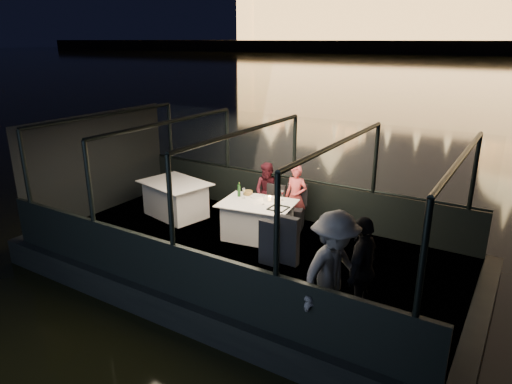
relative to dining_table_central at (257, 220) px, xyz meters
The scene contains 27 objects.
boat_hull 1.05m from the dining_table_central, 82.79° to the right, with size 8.60×4.40×1.00m, color black.
boat_deck 0.70m from the dining_table_central, 82.79° to the right, with size 8.00×4.00×0.04m, color black.
gunwale_port 1.44m from the dining_table_central, 87.14° to the left, with size 8.00×0.08×0.90m, color black.
gunwale_starboard 2.57m from the dining_table_central, 88.40° to the right, with size 8.00×0.08×0.90m, color black.
cabin_glass_port 1.88m from the dining_table_central, 87.14° to the left, with size 8.00×0.02×1.40m, color #99B2B2, non-canonical shape.
cabin_glass_starboard 2.84m from the dining_table_central, 88.40° to the right, with size 8.00×0.02×1.40m, color #99B2B2, non-canonical shape.
cabin_roof_glass 2.00m from the dining_table_central, 82.79° to the right, with size 8.00×4.00×0.02m, color #99B2B2, non-canonical shape.
end_wall_fore 4.04m from the dining_table_central, behind, with size 0.02×4.00×2.30m, color black, non-canonical shape.
end_wall_aft 4.18m from the dining_table_central, ahead, with size 0.02×4.00×2.30m, color black, non-canonical shape.
canopy_ribs 0.95m from the dining_table_central, 82.79° to the right, with size 8.00×4.00×2.30m, color black, non-canonical shape.
dining_table_central is the anchor object (origin of this frame).
dining_table_aft 2.24m from the dining_table_central, behind, with size 1.52×1.10×0.81m, color silver.
chair_port_left 0.70m from the dining_table_central, 95.61° to the left, with size 0.41×0.41×0.89m, color black.
chair_port_right 0.92m from the dining_table_central, 66.08° to the left, with size 0.43×0.43×0.93m, color black.
coat_stand 2.74m from the dining_table_central, 52.23° to the right, with size 0.47×0.38×1.70m, color black, non-canonical shape.
person_woman_coral 1.10m from the dining_table_central, 69.13° to the left, with size 0.49×0.32×1.35m, color #E35255.
person_man_maroon 1.05m from the dining_table_central, 107.95° to the left, with size 0.63×0.49×1.32m, color #45131D.
passenger_stripe 3.31m from the dining_table_central, 40.23° to the right, with size 1.15×0.65×1.77m, color silver.
passenger_dark 3.20m from the dining_table_central, 30.75° to the right, with size 0.93×0.39×1.58m, color black.
wine_bottle 0.76m from the dining_table_central, 165.97° to the left, with size 0.07×0.07×0.31m, color #163C16.
bread_basket 0.69m from the dining_table_central, 143.08° to the left, with size 0.20×0.20×0.08m, color olive.
amber_candle 0.51m from the dining_table_central, 62.52° to the left, with size 0.06×0.06×0.08m, color #FBA73E.
plate_near 0.63m from the dining_table_central, 16.72° to the left, with size 0.23×0.23×0.01m, color silver.
plate_far 0.53m from the dining_table_central, 125.75° to the left, with size 0.26×0.26×0.02m, color silver.
wine_glass_white 0.61m from the dining_table_central, 167.24° to the left, with size 0.07×0.07×0.21m, color white, non-canonical shape.
wine_glass_red 0.71m from the dining_table_central, 48.14° to the left, with size 0.07×0.07×0.20m, color silver, non-canonical shape.
wine_glass_empty 0.50m from the dining_table_central, 10.52° to the right, with size 0.06×0.06×0.19m, color silver, non-canonical shape.
Camera 1 is at (4.40, -6.70, 4.35)m, focal length 32.00 mm.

